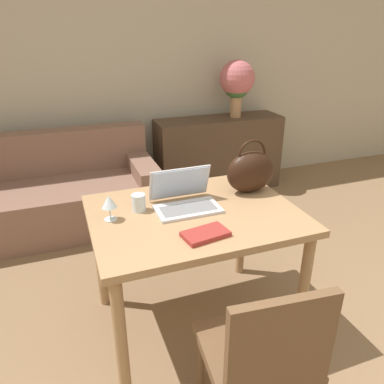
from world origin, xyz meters
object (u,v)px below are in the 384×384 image
chair (263,354)px  wine_glass (109,203)px  laptop (184,196)px  flower_vase (237,82)px  handbag (251,171)px  drinking_glass (139,203)px  couch (52,197)px

chair → wine_glass: bearing=125.0°
laptop → flower_vase: 2.16m
chair → laptop: (-0.04, 0.84, 0.35)m
handbag → flower_vase: 1.90m
chair → drinking_glass: drinking_glass is taller
couch → drinking_glass: bearing=-71.8°
drinking_glass → handbag: handbag is taller
drinking_glass → handbag: size_ratio=0.29×
couch → laptop: 1.77m
drinking_glass → flower_vase: flower_vase is taller
handbag → drinking_glass: bearing=-178.6°
couch → handbag: handbag is taller
drinking_glass → wine_glass: 0.18m
drinking_glass → flower_vase: 2.28m
chair → handbag: size_ratio=2.63×
drinking_glass → handbag: bearing=1.4°
drinking_glass → couch: bearing=108.2°
laptop → drinking_glass: bearing=173.6°
couch → flower_vase: bearing=7.6°
wine_glass → couch: bearing=101.9°
chair → drinking_glass: bearing=114.4°
chair → drinking_glass: (-0.30, 0.87, 0.34)m
wine_glass → drinking_glass: bearing=18.3°
laptop → couch: bearing=116.1°
couch → flower_vase: size_ratio=3.17×
laptop → drinking_glass: size_ratio=3.69×
chair → flower_vase: bearing=71.8°
couch → wine_glass: size_ratio=13.12×
chair → flower_vase: flower_vase is taller
drinking_glass → laptop: bearing=-6.4°
chair → drinking_glass: size_ratio=9.03×
chair → laptop: bearing=98.6°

